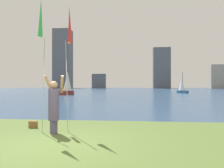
% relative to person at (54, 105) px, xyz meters
% --- Properties ---
extents(ground, '(120.00, 138.00, 0.12)m').
position_rel_person_xyz_m(ground, '(0.45, 49.63, -1.03)').
color(ground, '#475B28').
extents(person, '(0.73, 0.54, 1.98)m').
position_rel_person_xyz_m(person, '(0.00, 0.00, 0.00)').
color(person, '#594C72').
rests_on(person, ground).
extents(kite_flag_left, '(0.16, 0.45, 4.57)m').
position_rel_person_xyz_m(kite_flag_left, '(-0.42, -0.10, 2.83)').
color(kite_flag_left, '#B2B2B7').
rests_on(kite_flag_left, ground).
extents(kite_flag_right, '(0.16, 0.61, 4.43)m').
position_rel_person_xyz_m(kite_flag_right, '(0.42, 0.42, 2.70)').
color(kite_flag_right, '#B2B2B7').
rests_on(kite_flag_right, ground).
extents(bag, '(0.32, 0.12, 0.26)m').
position_rel_person_xyz_m(bag, '(-1.13, 0.84, -0.84)').
color(bag, brown).
rests_on(bag, ground).
extents(sailboat_5, '(2.02, 2.57, 4.17)m').
position_rel_person_xyz_m(sailboat_5, '(12.46, 37.63, 0.48)').
color(sailboat_5, '#2D6084').
rests_on(sailboat_5, ground).
extents(sailboat_7, '(1.94, 2.81, 5.25)m').
position_rel_person_xyz_m(sailboat_7, '(-8.12, 27.57, 0.89)').
color(sailboat_7, maroon).
rests_on(sailboat_7, ground).
extents(skyline_tower_0, '(7.98, 7.02, 27.72)m').
position_rel_person_xyz_m(skyline_tower_0, '(-30.65, 92.79, 12.89)').
color(skyline_tower_0, '#565B66').
rests_on(skyline_tower_0, ground).
extents(skyline_tower_1, '(6.36, 3.17, 6.82)m').
position_rel_person_xyz_m(skyline_tower_1, '(-13.62, 94.82, 2.44)').
color(skyline_tower_1, '#565B66').
rests_on(skyline_tower_1, ground).
extents(skyline_tower_2, '(7.82, 4.24, 18.84)m').
position_rel_person_xyz_m(skyline_tower_2, '(15.74, 95.09, 8.45)').
color(skyline_tower_2, '#565B66').
rests_on(skyline_tower_2, ground).
extents(skyline_tower_3, '(6.90, 3.33, 10.56)m').
position_rel_person_xyz_m(skyline_tower_3, '(39.96, 92.56, 4.31)').
color(skyline_tower_3, gray).
rests_on(skyline_tower_3, ground).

